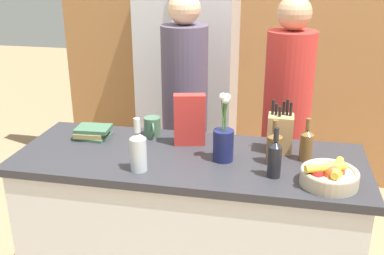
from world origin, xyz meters
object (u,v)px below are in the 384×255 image
at_px(person_at_sink, 185,109).
at_px(bottle_vinegar, 274,147).
at_px(coffee_mug, 152,127).
at_px(person_in_blue, 286,118).
at_px(knife_block, 280,133).
at_px(bottle_oil, 138,150).
at_px(flower_vase, 223,140).
at_px(book_stack, 92,132).
at_px(bottle_wine, 306,144).
at_px(bottle_water, 275,158).
at_px(refrigerator, 189,74).
at_px(cereal_box, 190,120).
at_px(fruit_bowl, 329,175).

bearing_deg(person_at_sink, bottle_vinegar, -49.56).
height_order(coffee_mug, bottle_vinegar, bottle_vinegar).
bearing_deg(person_at_sink, person_in_blue, -5.45).
relative_size(knife_block, bottle_vinegar, 1.25).
bearing_deg(bottle_oil, flower_vase, 27.52).
height_order(flower_vase, coffee_mug, flower_vase).
height_order(book_stack, person_in_blue, person_in_blue).
distance_m(bottle_wine, bottle_water, 0.25).
bearing_deg(knife_block, refrigerator, 120.57).
bearing_deg(person_in_blue, coffee_mug, -132.05).
height_order(knife_block, bottle_wine, knife_block).
relative_size(refrigerator, coffee_mug, 15.45).
height_order(flower_vase, book_stack, flower_vase).
xyz_separation_m(cereal_box, coffee_mug, (-0.23, 0.08, -0.08)).
xyz_separation_m(fruit_bowl, person_in_blue, (-0.19, 0.77, -0.02)).
height_order(bottle_vinegar, person_at_sink, person_at_sink).
bearing_deg(bottle_wine, flower_vase, -168.59).
bearing_deg(bottle_wine, person_in_blue, 100.21).
relative_size(fruit_bowl, bottle_water, 1.06).
xyz_separation_m(knife_block, cereal_box, (-0.46, -0.00, 0.04)).
bearing_deg(bottle_water, bottle_vinegar, 92.78).
height_order(bottle_vinegar, bottle_wine, bottle_vinegar).
bearing_deg(flower_vase, book_stack, 168.78).
bearing_deg(bottle_vinegar, bottle_wine, 25.30).
bearing_deg(person_in_blue, bottle_vinegar, -74.62).
distance_m(bottle_vinegar, person_at_sink, 0.87).
bearing_deg(bottle_wine, refrigerator, 123.02).
relative_size(flower_vase, bottle_wine, 1.58).
bearing_deg(coffee_mug, refrigerator, 91.71).
height_order(fruit_bowl, knife_block, knife_block).
height_order(knife_block, bottle_water, knife_block).
height_order(bottle_wine, person_at_sink, person_at_sink).
relative_size(refrigerator, book_stack, 9.87).
xyz_separation_m(knife_block, person_at_sink, (-0.60, 0.50, -0.07)).
bearing_deg(knife_block, flower_vase, -148.17).
distance_m(knife_block, person_in_blue, 0.45).
distance_m(refrigerator, flower_vase, 1.46).
height_order(refrigerator, flower_vase, refrigerator).
distance_m(coffee_mug, bottle_vinegar, 0.70).
height_order(bottle_wine, bottle_water, bottle_water).
bearing_deg(book_stack, refrigerator, 77.32).
bearing_deg(refrigerator, bottle_vinegar, -63.12).
bearing_deg(knife_block, cereal_box, -179.72).
xyz_separation_m(refrigerator, person_in_blue, (0.75, -0.78, -0.05)).
bearing_deg(coffee_mug, bottle_oil, -82.00).
xyz_separation_m(flower_vase, coffee_mug, (-0.43, 0.24, -0.05)).
distance_m(bottle_oil, bottle_wine, 0.80).
height_order(cereal_box, book_stack, cereal_box).
distance_m(fruit_bowl, bottle_water, 0.24).
height_order(fruit_bowl, cereal_box, cereal_box).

